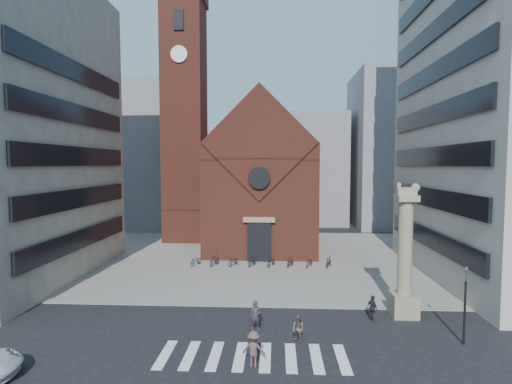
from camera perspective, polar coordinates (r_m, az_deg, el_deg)
ground at (r=24.86m, az=-1.37°, el=-19.35°), size 120.00×120.00×0.00m
piazza at (r=42.93m, az=0.58°, el=-9.23°), size 46.00×30.00×0.05m
zebra_crossing at (r=22.10m, az=-0.47°, el=-22.45°), size 10.20×3.20×0.01m
church at (r=47.86m, az=0.89°, el=1.77°), size 12.00×16.65×18.00m
campanile at (r=52.42m, az=-10.16°, el=10.39°), size 5.50×5.50×31.20m
bg_block_left at (r=66.42m, az=-16.19°, el=4.83°), size 16.00×14.00×22.00m
bg_block_mid at (r=67.89m, az=6.58°, el=3.26°), size 14.00×12.00×18.00m
bg_block_right at (r=67.88m, az=20.44°, el=5.56°), size 16.00×14.00×24.00m
lion_column at (r=27.79m, az=20.49°, el=-9.55°), size 1.63×1.60×8.68m
traffic_light at (r=25.21m, az=27.69°, el=-13.92°), size 0.13×0.16×4.30m
pedestrian_0 at (r=24.73m, az=-0.04°, el=-17.26°), size 0.70×0.52×1.77m
pedestrian_1 at (r=23.38m, az=6.04°, el=-18.88°), size 0.94×0.94×1.54m
pedestrian_2 at (r=27.12m, az=16.32°, el=-15.63°), size 0.75×1.03×1.62m
pedestrian_3 at (r=20.81m, az=-0.31°, el=-21.52°), size 1.23×0.83×1.77m
scooter_0 at (r=39.65m, az=-8.59°, el=-9.67°), size 1.25×1.84×0.91m
scooter_1 at (r=39.32m, az=-5.94°, el=-9.69°), size 1.11×1.74×1.01m
scooter_2 at (r=39.10m, az=-3.26°, el=-9.83°), size 1.25×1.84×0.91m
scooter_3 at (r=38.93m, az=-0.55°, el=-9.81°), size 1.11×1.74×1.01m
scooter_4 at (r=38.88m, az=2.18°, el=-9.91°), size 1.25×1.84×0.91m
scooter_5 at (r=38.88m, az=4.91°, el=-9.84°), size 1.11×1.74×1.01m
scooter_6 at (r=39.00m, az=7.63°, el=-9.90°), size 1.25×1.84×0.91m
scooter_7 at (r=39.18m, az=10.33°, el=-9.79°), size 1.11×1.74×1.01m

